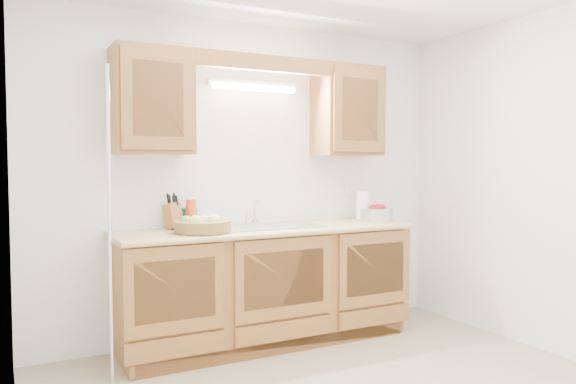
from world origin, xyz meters
TOP-DOWN VIEW (x-y plane):
  - room at (0.00, 0.00)m, footprint 3.52×3.50m
  - base_cabinets at (0.00, 1.20)m, footprint 2.20×0.60m
  - countertop at (0.00, 1.19)m, footprint 2.30×0.63m
  - upper_cabinet_left at (-0.83, 1.33)m, footprint 0.55×0.33m
  - upper_cabinet_right at (0.83, 1.33)m, footprint 0.55×0.33m
  - valance at (0.00, 1.19)m, footprint 2.20×0.05m
  - fluorescent_fixture at (0.00, 1.42)m, footprint 0.76×0.08m
  - sink at (0.00, 1.21)m, footprint 0.84×0.46m
  - wire_shelf_pole at (-1.20, 0.94)m, footprint 0.03×0.03m
  - outlet_plate at (0.95, 1.49)m, footprint 0.08×0.01m
  - fruit_basket at (-0.54, 1.10)m, footprint 0.44×0.44m
  - knife_block at (-0.67, 1.39)m, footprint 0.14×0.18m
  - orange_canister at (-0.54, 1.36)m, footprint 0.09×0.09m
  - soap_bottle at (-0.54, 1.41)m, footprint 0.12×0.12m
  - sponge at (-0.54, 1.44)m, footprint 0.11×0.07m
  - paper_towel at (0.96, 1.28)m, footprint 0.14×0.14m
  - apple_bowl at (1.03, 1.19)m, footprint 0.32×0.32m

SIDE VIEW (x-z plane):
  - base_cabinets at x=0.00m, z-range 0.01..0.87m
  - sink at x=0.00m, z-range 0.65..1.01m
  - countertop at x=0.00m, z-range 0.86..0.90m
  - sponge at x=-0.54m, z-range 0.90..0.92m
  - fruit_basket at x=-0.54m, z-range 0.89..1.02m
  - apple_bowl at x=1.03m, z-range 0.89..1.03m
  - wire_shelf_pole at x=-1.20m, z-range 0.00..2.00m
  - knife_block at x=-0.67m, z-range 0.86..1.14m
  - soap_bottle at x=-0.54m, z-range 0.90..1.12m
  - orange_canister at x=-0.54m, z-range 0.90..1.13m
  - paper_towel at x=0.96m, z-range 0.87..1.17m
  - outlet_plate at x=0.95m, z-range 1.09..1.21m
  - room at x=0.00m, z-range 0.00..2.50m
  - upper_cabinet_left at x=-0.83m, z-range 1.45..2.20m
  - upper_cabinet_right at x=0.83m, z-range 1.45..2.20m
  - fluorescent_fixture at x=0.00m, z-range 1.96..2.04m
  - valance at x=0.00m, z-range 2.08..2.20m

